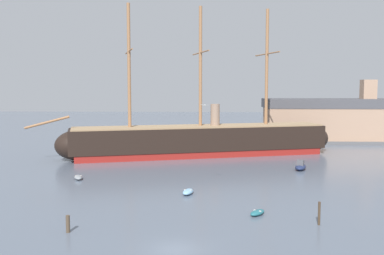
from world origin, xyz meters
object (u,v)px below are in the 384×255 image
object	(u,v)px
tall_ship	(200,140)
mooring_piling_nearest	(68,224)
dinghy_near_centre	(188,192)
seagull_in_flight	(205,105)
mooring_piling_left_pair	(319,213)
motorboat_alongside_stern	(301,166)
dinghy_foreground_right	(257,213)
dockside_warehouse_right	(362,121)
sailboat_distant_centre	(196,146)
dinghy_mid_left	(78,177)

from	to	relation	value
tall_ship	mooring_piling_nearest	bearing A→B (deg)	-103.71
dinghy_near_centre	seagull_in_flight	world-z (taller)	seagull_in_flight
mooring_piling_left_pair	seagull_in_flight	world-z (taller)	seagull_in_flight
tall_ship	motorboat_alongside_stern	bearing A→B (deg)	-40.16
dinghy_near_centre	mooring_piling_left_pair	size ratio (longest dim) A/B	1.24
motorboat_alongside_stern	dinghy_foreground_right	bearing A→B (deg)	-110.50
dinghy_near_centre	seagull_in_flight	xyz separation A→B (m)	(2.11, 0.41, 11.05)
dockside_warehouse_right	seagull_in_flight	xyz separation A→B (m)	(-37.76, -54.06, 6.07)
dinghy_near_centre	sailboat_distant_centre	xyz separation A→B (m)	(-0.42, 43.74, 0.05)
dinghy_mid_left	seagull_in_flight	bearing A→B (deg)	-23.13
dinghy_near_centre	mooring_piling_nearest	distance (m)	18.60
dinghy_near_centre	mooring_piling_nearest	size ratio (longest dim) A/B	1.76
dinghy_foreground_right	seagull_in_flight	bearing A→B (deg)	121.67
dinghy_near_centre	seagull_in_flight	bearing A→B (deg)	10.97
dinghy_foreground_right	mooring_piling_nearest	xyz separation A→B (m)	(-18.42, -6.39, 0.54)
mooring_piling_nearest	mooring_piling_left_pair	bearing A→B (deg)	7.69
mooring_piling_nearest	seagull_in_flight	world-z (taller)	seagull_in_flight
dinghy_mid_left	tall_ship	bearing A→B (deg)	52.75
seagull_in_flight	mooring_piling_nearest	bearing A→B (deg)	-128.84
tall_ship	dockside_warehouse_right	distance (m)	45.33
dinghy_foreground_right	dockside_warehouse_right	bearing A→B (deg)	63.22
dockside_warehouse_right	dinghy_near_centre	bearing A→B (deg)	-126.20
motorboat_alongside_stern	mooring_piling_nearest	xyz separation A→B (m)	(-28.22, -32.60, 0.24)
dinghy_near_centre	dinghy_mid_left	distance (m)	18.66
tall_ship	sailboat_distant_centre	distance (m)	12.65
mooring_piling_left_pair	motorboat_alongside_stern	bearing A→B (deg)	82.15
motorboat_alongside_stern	seagull_in_flight	world-z (taller)	seagull_in_flight
dinghy_near_centre	dinghy_mid_left	bearing A→B (deg)	153.16
seagull_in_flight	sailboat_distant_centre	bearing A→B (deg)	93.35
tall_ship	dockside_warehouse_right	bearing A→B (deg)	30.54
dinghy_near_centre	seagull_in_flight	distance (m)	11.26
dinghy_mid_left	dinghy_near_centre	bearing A→B (deg)	-26.84
sailboat_distant_centre	dinghy_near_centre	bearing A→B (deg)	-89.45
tall_ship	dinghy_foreground_right	xyz separation A→B (m)	(7.01, -40.39, -2.88)
sailboat_distant_centre	motorboat_alongside_stern	bearing A→B (deg)	-55.63
tall_ship	seagull_in_flight	distance (m)	32.14
seagull_in_flight	dockside_warehouse_right	bearing A→B (deg)	55.07
sailboat_distant_centre	dinghy_mid_left	bearing A→B (deg)	-114.68
dinghy_foreground_right	dinghy_mid_left	distance (m)	30.04
mooring_piling_left_pair	dinghy_mid_left	bearing A→B (deg)	145.93
dinghy_foreground_right	sailboat_distant_centre	world-z (taller)	sailboat_distant_centre
tall_ship	mooring_piling_nearest	xyz separation A→B (m)	(-11.41, -46.78, -2.34)
dinghy_foreground_right	mooring_piling_nearest	bearing A→B (deg)	-160.87
dinghy_foreground_right	tall_ship	bearing A→B (deg)	99.84
sailboat_distant_centre	seagull_in_flight	size ratio (longest dim) A/B	4.17
mooring_piling_nearest	mooring_piling_left_pair	xyz separation A→B (m)	(24.18, 3.26, 0.35)
mooring_piling_nearest	seagull_in_flight	xyz separation A→B (m)	(12.66, 15.72, 10.55)
tall_ship	seagull_in_flight	bearing A→B (deg)	-87.70
dinghy_mid_left	mooring_piling_left_pair	bearing A→B (deg)	-34.07
tall_ship	dinghy_mid_left	distance (m)	29.08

